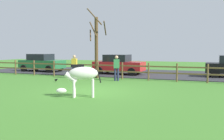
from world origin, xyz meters
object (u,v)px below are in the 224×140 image
at_px(zebra, 81,76).
at_px(parked_car_green, 42,62).
at_px(visitor_left_of_tree, 117,67).
at_px(visitor_right_of_tree, 74,65).
at_px(parked_car_red, 119,64).
at_px(bare_tree, 96,45).
at_px(crow_on_grass, 56,80).

height_order(zebra, parked_car_green, parked_car_green).
height_order(zebra, visitor_left_of_tree, visitor_left_of_tree).
bearing_deg(zebra, visitor_right_of_tree, 121.45).
bearing_deg(parked_car_red, parked_car_green, -179.35).
xyz_separation_m(zebra, visitor_left_of_tree, (-0.42, 5.70, -0.02)).
xyz_separation_m(zebra, visitor_right_of_tree, (-3.66, 5.98, -0.02)).
relative_size(zebra, parked_car_green, 0.45).
bearing_deg(bare_tree, zebra, -71.09).
distance_m(crow_on_grass, parked_car_green, 7.47).
bearing_deg(visitor_right_of_tree, parked_car_red, 58.52).
height_order(crow_on_grass, visitor_right_of_tree, visitor_right_of_tree).
xyz_separation_m(parked_car_green, visitor_right_of_tree, (5.18, -3.35, 0.06)).
bearing_deg(visitor_left_of_tree, visitor_right_of_tree, 175.06).
xyz_separation_m(parked_car_green, visitor_left_of_tree, (8.42, -3.63, 0.06)).
bearing_deg(parked_car_green, zebra, -46.53).
xyz_separation_m(parked_car_red, visitor_right_of_tree, (-2.10, -3.43, 0.06)).
distance_m(parked_car_green, visitor_right_of_tree, 6.17).
xyz_separation_m(zebra, parked_car_green, (-8.84, 9.33, -0.08)).
relative_size(zebra, visitor_left_of_tree, 1.10).
xyz_separation_m(bare_tree, crow_on_grass, (-1.46, -2.97, -2.22)).
relative_size(zebra, visitor_right_of_tree, 1.10).
xyz_separation_m(visitor_left_of_tree, visitor_right_of_tree, (-3.24, 0.28, 0.00)).
bearing_deg(bare_tree, visitor_left_of_tree, -30.47).
distance_m(bare_tree, crow_on_grass, 3.99).
bearing_deg(parked_car_red, crow_on_grass, -111.99).
bearing_deg(bare_tree, visitor_right_of_tree, -147.14).
relative_size(parked_car_red, visitor_left_of_tree, 2.48).
bearing_deg(visitor_left_of_tree, parked_car_green, 156.71).
relative_size(crow_on_grass, visitor_right_of_tree, 0.13).
height_order(zebra, visitor_right_of_tree, visitor_right_of_tree).
xyz_separation_m(crow_on_grass, visitor_right_of_tree, (0.14, 2.12, 0.78)).
bearing_deg(zebra, parked_car_red, 99.41).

